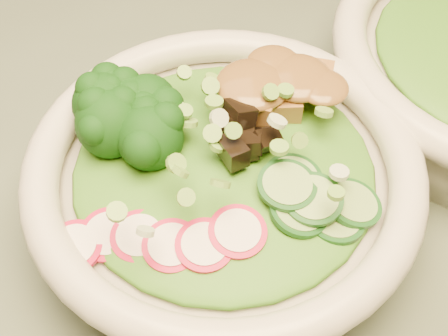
{
  "coord_description": "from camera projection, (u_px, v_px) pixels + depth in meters",
  "views": [
    {
      "loc": [
        -0.2,
        -0.17,
        1.13
      ],
      "look_at": [
        -0.19,
        0.08,
        0.81
      ],
      "focal_mm": 50.0,
      "sensor_mm": 36.0,
      "label": 1
    }
  ],
  "objects": [
    {
      "name": "salad_bowl",
      "position": [
        224.0,
        186.0,
        0.42
      ],
      "size": [
        0.26,
        0.26,
        0.07
      ],
      "rotation": [
        0.0,
        0.0,
        -0.17
      ],
      "color": "beige",
      "rests_on": "dining_table"
    },
    {
      "name": "lettuce_bed",
      "position": [
        224.0,
        167.0,
        0.41
      ],
      "size": [
        0.2,
        0.2,
        0.02
      ],
      "primitive_type": "ellipsoid",
      "color": "#2B6916",
      "rests_on": "salad_bowl"
    },
    {
      "name": "broccoli_florets",
      "position": [
        143.0,
        118.0,
        0.41
      ],
      "size": [
        0.09,
        0.08,
        0.04
      ],
      "primitive_type": null,
      "rotation": [
        0.0,
        0.0,
        -0.17
      ],
      "color": "black",
      "rests_on": "salad_bowl"
    },
    {
      "name": "radish_slices",
      "position": [
        172.0,
        239.0,
        0.37
      ],
      "size": [
        0.11,
        0.06,
        0.02
      ],
      "primitive_type": null,
      "rotation": [
        0.0,
        0.0,
        -0.17
      ],
      "color": "#B00D33",
      "rests_on": "salad_bowl"
    },
    {
      "name": "cucumber_slices",
      "position": [
        313.0,
        199.0,
        0.38
      ],
      "size": [
        0.08,
        0.08,
        0.04
      ],
      "primitive_type": null,
      "rotation": [
        0.0,
        0.0,
        -0.17
      ],
      "color": "#7AA55B",
      "rests_on": "salad_bowl"
    },
    {
      "name": "mushroom_heap",
      "position": [
        233.0,
        142.0,
        0.4
      ],
      "size": [
        0.08,
        0.08,
        0.04
      ],
      "primitive_type": null,
      "rotation": [
        0.0,
        0.0,
        -0.17
      ],
      "color": "black",
      "rests_on": "salad_bowl"
    },
    {
      "name": "tofu_cubes",
      "position": [
        272.0,
        98.0,
        0.43
      ],
      "size": [
        0.1,
        0.07,
        0.04
      ],
      "primitive_type": null,
      "rotation": [
        0.0,
        0.0,
        -0.17
      ],
      "color": "olive",
      "rests_on": "salad_bowl"
    },
    {
      "name": "peanut_sauce",
      "position": [
        273.0,
        84.0,
        0.42
      ],
      "size": [
        0.07,
        0.05,
        0.02
      ],
      "primitive_type": "ellipsoid",
      "color": "brown",
      "rests_on": "tofu_cubes"
    },
    {
      "name": "scallion_garnish",
      "position": [
        224.0,
        144.0,
        0.39
      ],
      "size": [
        0.19,
        0.19,
        0.02
      ],
      "primitive_type": null,
      "color": "#6BA339",
      "rests_on": "salad_bowl"
    }
  ]
}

